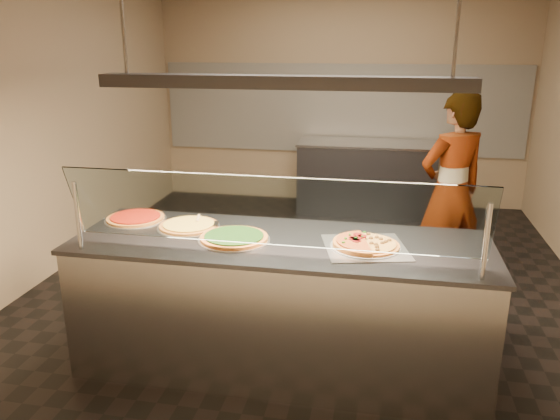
% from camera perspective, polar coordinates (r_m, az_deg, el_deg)
% --- Properties ---
extents(ground, '(5.00, 6.00, 0.02)m').
position_cam_1_polar(ground, '(5.10, 2.84, -8.30)').
color(ground, black).
rests_on(ground, ground).
extents(wall_back, '(5.00, 0.02, 3.00)m').
position_cam_1_polar(wall_back, '(7.63, 6.34, 11.97)').
color(wall_back, '#927B5E').
rests_on(wall_back, ground).
extents(wall_front, '(5.00, 0.02, 3.00)m').
position_cam_1_polar(wall_front, '(1.81, -10.36, -5.42)').
color(wall_front, '#927B5E').
rests_on(wall_front, ground).
extents(wall_left, '(0.02, 6.00, 3.00)m').
position_cam_1_polar(wall_left, '(5.58, -23.67, 8.74)').
color(wall_left, '#927B5E').
rests_on(wall_left, ground).
extents(tile_band, '(4.90, 0.02, 1.20)m').
position_cam_1_polar(tile_band, '(7.62, 6.27, 10.46)').
color(tile_band, silver).
rests_on(tile_band, wall_back).
extents(serving_counter, '(2.76, 0.94, 0.93)m').
position_cam_1_polar(serving_counter, '(3.80, 0.07, -9.72)').
color(serving_counter, '#B7B7BC').
rests_on(serving_counter, ground).
extents(sneeze_guard, '(2.52, 0.18, 0.54)m').
position_cam_1_polar(sneeze_guard, '(3.20, -1.09, -0.28)').
color(sneeze_guard, '#B7B7BC').
rests_on(sneeze_guard, serving_counter).
extents(perforated_tray, '(0.61, 0.61, 0.01)m').
position_cam_1_polar(perforated_tray, '(3.52, 8.93, -3.81)').
color(perforated_tray, silver).
rests_on(perforated_tray, serving_counter).
extents(half_pizza_pepperoni, '(0.30, 0.45, 0.05)m').
position_cam_1_polar(half_pizza_pepperoni, '(3.52, 7.31, -3.28)').
color(half_pizza_pepperoni, '#9B541F').
rests_on(half_pizza_pepperoni, perforated_tray).
extents(half_pizza_sausage, '(0.30, 0.45, 0.04)m').
position_cam_1_polar(half_pizza_sausage, '(3.52, 10.60, -3.57)').
color(half_pizza_sausage, '#9B541F').
rests_on(half_pizza_sausage, perforated_tray).
extents(pizza_spinach, '(0.48, 0.48, 0.03)m').
position_cam_1_polar(pizza_spinach, '(3.62, -4.81, -2.86)').
color(pizza_spinach, silver).
rests_on(pizza_spinach, serving_counter).
extents(pizza_cheese, '(0.44, 0.44, 0.03)m').
position_cam_1_polar(pizza_cheese, '(3.91, -9.49, -1.57)').
color(pizza_cheese, silver).
rests_on(pizza_cheese, serving_counter).
extents(pizza_tomato, '(0.44, 0.44, 0.03)m').
position_cam_1_polar(pizza_tomato, '(4.16, -14.83, -0.77)').
color(pizza_tomato, silver).
rests_on(pizza_tomato, serving_counter).
extents(pizza_spatula, '(0.22, 0.23, 0.02)m').
position_cam_1_polar(pizza_spatula, '(3.95, -8.06, -1.08)').
color(pizza_spatula, '#B7B7BC').
rests_on(pizza_spatula, pizza_spinach).
extents(prep_table, '(1.79, 0.74, 0.93)m').
position_cam_1_polar(prep_table, '(7.32, 8.99, 3.43)').
color(prep_table, '#3F3F45').
rests_on(prep_table, ground).
extents(worker, '(0.78, 0.71, 1.79)m').
position_cam_1_polar(worker, '(5.13, 17.45, 1.84)').
color(worker, '#39363F').
rests_on(worker, ground).
extents(heat_lamp_housing, '(2.30, 0.18, 0.08)m').
position_cam_1_polar(heat_lamp_housing, '(3.39, 0.08, 13.22)').
color(heat_lamp_housing, '#3F3F45').
rests_on(heat_lamp_housing, ceiling).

